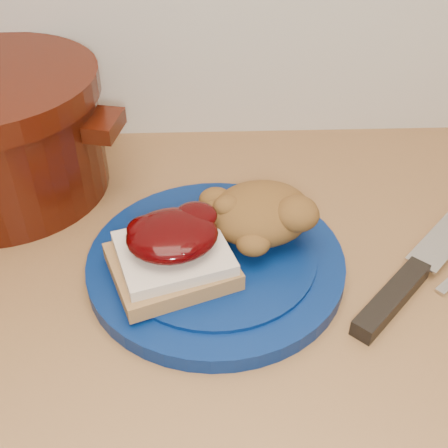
{
  "coord_description": "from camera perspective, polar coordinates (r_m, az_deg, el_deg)",
  "views": [
    {
      "loc": [
        -0.06,
        1.01,
        1.35
      ],
      "look_at": [
        -0.04,
        1.5,
        0.95
      ],
      "focal_mm": 45.0,
      "sensor_mm": 36.0,
      "label": 1
    }
  ],
  "objects": [
    {
      "name": "sandwich",
      "position": [
        0.6,
        -5.28,
        -2.8
      ],
      "size": [
        0.15,
        0.15,
        0.06
      ],
      "rotation": [
        0.0,
        0.0,
        0.26
      ],
      "color": "olive",
      "rests_on": "plate"
    },
    {
      "name": "chef_knife",
      "position": [
        0.66,
        18.58,
        -4.96
      ],
      "size": [
        0.26,
        0.27,
        0.02
      ],
      "rotation": [
        0.0,
        0.0,
        0.81
      ],
      "color": "black",
      "rests_on": "wood_countertop"
    },
    {
      "name": "plate",
      "position": [
        0.64,
        -0.83,
        -3.93
      ],
      "size": [
        0.36,
        0.36,
        0.02
      ],
      "primitive_type": "cylinder",
      "rotation": [
        0.0,
        0.0,
        0.26
      ],
      "color": "#051B51",
      "rests_on": "wood_countertop"
    },
    {
      "name": "pepper_grinder",
      "position": [
        0.82,
        -18.0,
        8.65
      ],
      "size": [
        0.06,
        0.06,
        0.12
      ],
      "rotation": [
        0.0,
        0.0,
        0.12
      ],
      "color": "black",
      "rests_on": "wood_countertop"
    },
    {
      "name": "stuffing_mound",
      "position": [
        0.64,
        3.74,
        1.11
      ],
      "size": [
        0.14,
        0.13,
        0.06
      ],
      "primitive_type": "ellipsoid",
      "rotation": [
        0.0,
        0.0,
        0.26
      ],
      "color": "brown",
      "rests_on": "plate"
    }
  ]
}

